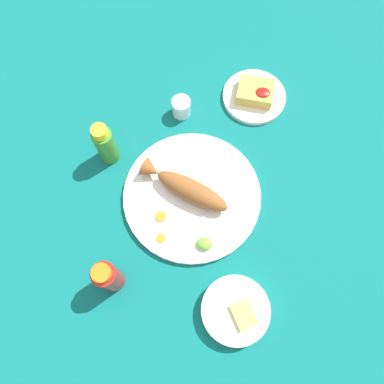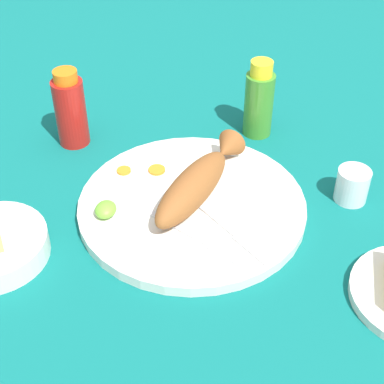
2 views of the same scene
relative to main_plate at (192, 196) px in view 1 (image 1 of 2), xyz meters
The scene contains 14 objects.
ground_plane 0.01m from the main_plate, ahead, with size 4.00×4.00×0.00m, color #0C605B.
main_plate is the anchor object (origin of this frame).
fried_fish 0.04m from the main_plate, 162.99° to the left, with size 0.25×0.12×0.06m.
fork_near 0.09m from the main_plate, 51.94° to the left, with size 0.13×0.15×0.00m.
fork_far 0.10m from the main_plate, 23.47° to the left, with size 0.09×0.17×0.00m.
carrot_slice_near 0.10m from the main_plate, 131.60° to the right, with size 0.03×0.03×0.00m, color orange.
carrot_slice_mid 0.14m from the main_plate, 112.37° to the right, with size 0.02×0.02×0.00m, color orange.
lime_wedge_main 0.14m from the main_plate, 64.99° to the right, with size 0.04×0.03×0.02m, color #6BB233.
hot_sauce_bottle_red 0.30m from the main_plate, 119.74° to the right, with size 0.06×0.06×0.15m.
hot_sauce_bottle_green 0.26m from the main_plate, 163.40° to the left, with size 0.05×0.05×0.15m.
salt_cup 0.26m from the main_plate, 108.35° to the left, with size 0.05×0.05×0.06m.
side_plate_fries 0.36m from the main_plate, 71.07° to the left, with size 0.18×0.18×0.01m, color silver.
fries_pile 0.36m from the main_plate, 70.94° to the left, with size 0.10×0.08×0.04m.
guacamole_bowl 0.31m from the main_plate, 58.93° to the right, with size 0.16×0.16×0.05m.
Camera 1 is at (0.07, -0.32, 0.94)m, focal length 35.00 mm.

